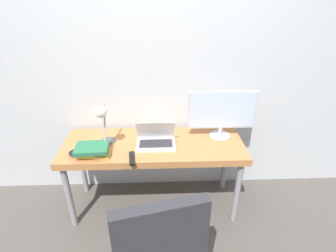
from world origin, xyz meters
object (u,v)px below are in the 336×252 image
monitor (222,112)px  office_chair (157,247)px  game_controller (78,152)px  laptop (156,140)px  book_stack (92,150)px  desk_lamp (103,119)px

monitor → office_chair: bearing=-119.8°
game_controller → laptop: bearing=12.2°
monitor → book_stack: monitor is taller
laptop → office_chair: size_ratio=0.34×
desk_lamp → game_controller: desk_lamp is taller
desk_lamp → game_controller: 0.34m
book_stack → monitor: bearing=13.5°
book_stack → office_chair: bearing=-55.5°
laptop → game_controller: size_ratio=2.21×
desk_lamp → book_stack: bearing=-139.9°
laptop → book_stack: 0.53m
monitor → office_chair: size_ratio=0.60×
desk_lamp → game_controller: size_ratio=2.73×
monitor → book_stack: bearing=-166.5°
desk_lamp → book_stack: 0.26m
desk_lamp → book_stack: desk_lamp is taller
monitor → book_stack: 1.13m
desk_lamp → office_chair: desk_lamp is taller
book_stack → game_controller: size_ratio=1.82×
desk_lamp → monitor: bearing=10.4°
laptop → book_stack: laptop is taller
laptop → book_stack: (-0.51, -0.14, 0.00)m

